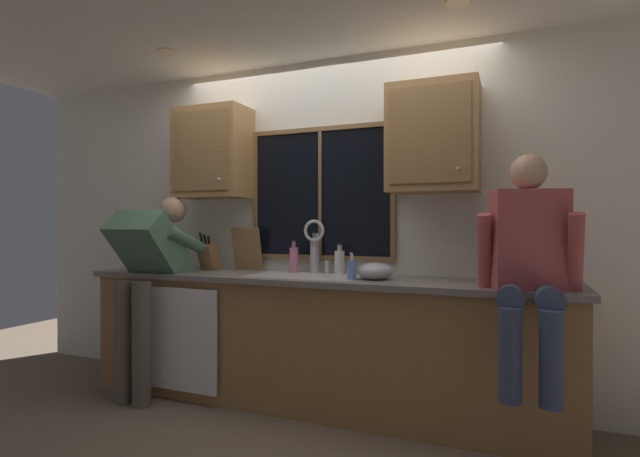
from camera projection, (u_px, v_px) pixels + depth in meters
name	position (u px, v px, depth m)	size (l,w,h in m)	color
back_wall	(331.00, 226.00, 3.69)	(5.80, 0.12, 2.55)	silver
ceiling_downlight_left	(167.00, 52.00, 3.46)	(0.14, 0.14, 0.01)	#FFEAB2
ceiling_downlight_right	(457.00, 2.00, 2.68)	(0.14, 0.14, 0.01)	#FFEAB2
window_glass	(321.00, 193.00, 3.65)	(1.10, 0.02, 0.95)	black
window_frame_top	(320.00, 129.00, 3.63)	(1.17, 0.02, 0.04)	brown
window_frame_bottom	(320.00, 258.00, 3.64)	(1.17, 0.02, 0.04)	brown
window_frame_left	(256.00, 195.00, 3.85)	(0.04, 0.02, 0.95)	brown
window_frame_right	(393.00, 191.00, 3.42)	(0.04, 0.02, 0.95)	brown
window_mullion_center	(320.00, 193.00, 3.64)	(0.02, 0.02, 0.95)	brown
lower_cabinet_run	(313.00, 343.00, 3.37)	(3.40, 0.58, 0.88)	olive
countertop	(312.00, 279.00, 3.35)	(3.46, 0.62, 0.04)	slate
dishwasher_front	(182.00, 339.00, 3.42)	(0.60, 0.02, 0.74)	white
upper_cabinet_left	(213.00, 153.00, 3.83)	(0.59, 0.36, 0.72)	#A87A47
upper_cabinet_right	(433.00, 138.00, 3.16)	(0.59, 0.36, 0.72)	#A87A47
sink	(305.00, 290.00, 3.38)	(0.80, 0.46, 0.21)	#B7B7BC
faucet	(316.00, 240.00, 3.54)	(0.18, 0.09, 0.40)	silver
person_standing	(149.00, 270.00, 3.55)	(0.53, 0.71, 1.51)	#595147
person_sitting_on_counter	(529.00, 258.00, 2.58)	(0.54, 0.65, 1.26)	#384260
knife_block	(209.00, 256.00, 3.83)	(0.12, 0.18, 0.32)	olive
cutting_board	(247.00, 249.00, 3.81)	(0.25, 0.02, 0.35)	#997047
mixing_bowl	(375.00, 271.00, 3.16)	(0.24, 0.24, 0.12)	#B7B7BC
soap_dispenser	(352.00, 269.00, 3.14)	(0.06, 0.07, 0.18)	#668CCC
bottle_green_glass	(340.00, 262.00, 3.49)	(0.07, 0.07, 0.23)	silver
bottle_tall_clear	(294.00, 259.00, 3.60)	(0.07, 0.07, 0.25)	pink
bottle_amber_small	(314.00, 256.00, 3.57)	(0.06, 0.06, 0.31)	#B7B7BC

